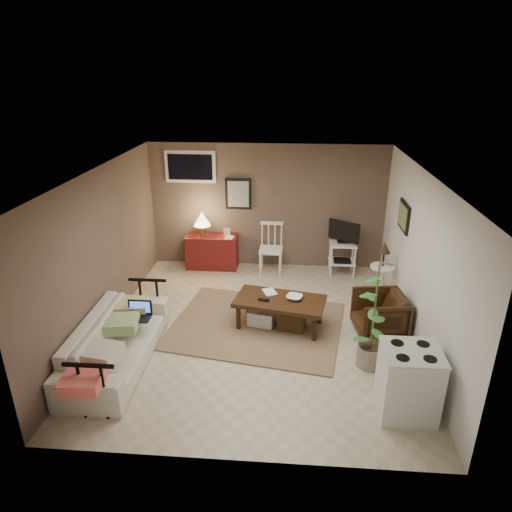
# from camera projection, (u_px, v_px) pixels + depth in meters

# --- Properties ---
(floor) EXTENTS (5.00, 5.00, 0.00)m
(floor) POSITION_uv_depth(u_px,v_px,m) (257.00, 329.00, 6.91)
(floor) COLOR #C1B293
(floor) RESTS_ON ground
(art_back) EXTENTS (0.50, 0.03, 0.60)m
(art_back) POSITION_uv_depth(u_px,v_px,m) (238.00, 194.00, 8.68)
(art_back) COLOR black
(art_right) EXTENTS (0.03, 0.60, 0.45)m
(art_right) POSITION_uv_depth(u_px,v_px,m) (404.00, 216.00, 7.14)
(art_right) COLOR black
(window) EXTENTS (0.96, 0.03, 0.60)m
(window) POSITION_uv_depth(u_px,v_px,m) (190.00, 167.00, 8.55)
(window) COLOR white
(rug) EXTENTS (2.82, 2.41, 0.02)m
(rug) POSITION_uv_depth(u_px,v_px,m) (256.00, 325.00, 7.01)
(rug) COLOR olive
(rug) RESTS_ON floor
(coffee_table) EXTENTS (1.44, 0.94, 0.50)m
(coffee_table) POSITION_uv_depth(u_px,v_px,m) (279.00, 311.00, 6.88)
(coffee_table) COLOR #351C0E
(coffee_table) RESTS_ON floor
(sofa) EXTENTS (0.64, 2.18, 0.85)m
(sofa) POSITION_uv_depth(u_px,v_px,m) (116.00, 334.00, 6.00)
(sofa) COLOR beige
(sofa) RESTS_ON floor
(sofa_pillows) EXTENTS (0.42, 2.07, 0.15)m
(sofa_pillows) POSITION_uv_depth(u_px,v_px,m) (112.00, 339.00, 5.73)
(sofa_pillows) COLOR beige
(sofa_pillows) RESTS_ON sofa
(sofa_end_rails) EXTENTS (0.59, 2.18, 0.73)m
(sofa_end_rails) POSITION_uv_depth(u_px,v_px,m) (125.00, 338.00, 6.02)
(sofa_end_rails) COLOR black
(sofa_end_rails) RESTS_ON floor
(laptop) EXTENTS (0.34, 0.24, 0.23)m
(laptop) POSITION_uv_depth(u_px,v_px,m) (139.00, 312.00, 6.29)
(laptop) COLOR black
(laptop) RESTS_ON sofa
(red_console) EXTENTS (0.99, 0.44, 1.14)m
(red_console) POSITION_uv_depth(u_px,v_px,m) (211.00, 248.00, 8.93)
(red_console) COLOR maroon
(red_console) RESTS_ON floor
(spindle_chair) EXTENTS (0.44, 0.44, 0.96)m
(spindle_chair) POSITION_uv_depth(u_px,v_px,m) (271.00, 250.00, 8.72)
(spindle_chair) COLOR white
(spindle_chair) RESTS_ON floor
(tv_stand) EXTENTS (0.54, 0.41, 1.05)m
(tv_stand) POSITION_uv_depth(u_px,v_px,m) (343.00, 247.00, 8.57)
(tv_stand) COLOR white
(tv_stand) RESTS_ON floor
(side_table) EXTENTS (0.40, 0.40, 1.06)m
(side_table) POSITION_uv_depth(u_px,v_px,m) (383.00, 265.00, 7.53)
(side_table) COLOR white
(side_table) RESTS_ON floor
(armchair) EXTENTS (0.74, 0.78, 0.71)m
(armchair) POSITION_uv_depth(u_px,v_px,m) (380.00, 313.00, 6.67)
(armchair) COLOR #321F0D
(armchair) RESTS_ON floor
(potted_plant) EXTENTS (0.38, 0.38, 1.54)m
(potted_plant) POSITION_uv_depth(u_px,v_px,m) (375.00, 311.00, 5.78)
(potted_plant) COLOR #A19380
(potted_plant) RESTS_ON floor
(stove) EXTENTS (0.64, 0.59, 0.83)m
(stove) POSITION_uv_depth(u_px,v_px,m) (408.00, 382.00, 5.11)
(stove) COLOR silver
(stove) RESTS_ON floor
(bowl) EXTENTS (0.24, 0.12, 0.23)m
(bowl) POSITION_uv_depth(u_px,v_px,m) (295.00, 292.00, 6.77)
(bowl) COLOR #351C0E
(bowl) RESTS_ON coffee_table
(book_table) EXTENTS (0.18, 0.08, 0.25)m
(book_table) POSITION_uv_depth(u_px,v_px,m) (264.00, 286.00, 6.93)
(book_table) COLOR #351C0E
(book_table) RESTS_ON coffee_table
(book_console) EXTENTS (0.16, 0.05, 0.21)m
(book_console) POSITION_uv_depth(u_px,v_px,m) (225.00, 233.00, 8.68)
(book_console) COLOR #351C0E
(book_console) RESTS_ON red_console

